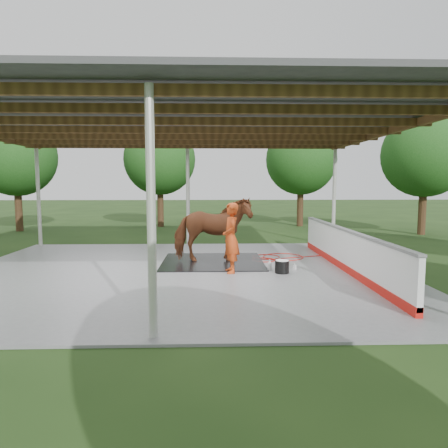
{
  "coord_description": "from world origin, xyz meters",
  "views": [
    {
      "loc": [
        0.92,
        -10.76,
        2.43
      ],
      "look_at": [
        1.26,
        0.26,
        1.32
      ],
      "focal_mm": 32.0,
      "sensor_mm": 36.0,
      "label": 1
    }
  ],
  "objects_px": {
    "horse": "(213,229)",
    "wash_bucket": "(282,266)",
    "dasher_board": "(345,251)",
    "handler": "(231,238)"
  },
  "relations": [
    {
      "from": "handler",
      "to": "wash_bucket",
      "type": "relative_size",
      "value": 4.98
    },
    {
      "from": "dasher_board",
      "to": "wash_bucket",
      "type": "bearing_deg",
      "value": -170.55
    },
    {
      "from": "wash_bucket",
      "to": "horse",
      "type": "bearing_deg",
      "value": 139.36
    },
    {
      "from": "horse",
      "to": "wash_bucket",
      "type": "bearing_deg",
      "value": -136.69
    },
    {
      "from": "dasher_board",
      "to": "horse",
      "type": "xyz_separation_m",
      "value": [
        -3.66,
        1.29,
        0.46
      ]
    },
    {
      "from": "horse",
      "to": "wash_bucket",
      "type": "distance_m",
      "value": 2.58
    },
    {
      "from": "horse",
      "to": "wash_bucket",
      "type": "height_order",
      "value": "horse"
    },
    {
      "from": "horse",
      "to": "handler",
      "type": "bearing_deg",
      "value": -167.78
    },
    {
      "from": "dasher_board",
      "to": "wash_bucket",
      "type": "relative_size",
      "value": 21.2
    },
    {
      "from": "horse",
      "to": "handler",
      "type": "height_order",
      "value": "horse"
    }
  ]
}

